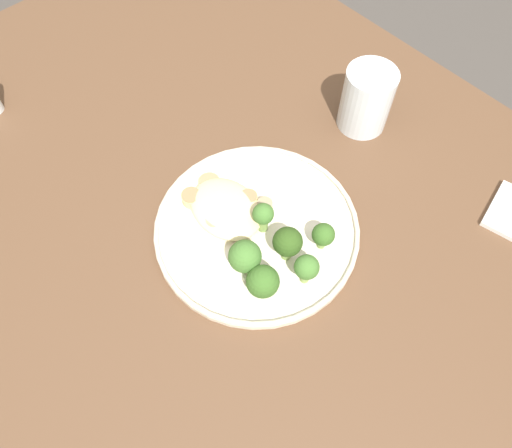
{
  "coord_description": "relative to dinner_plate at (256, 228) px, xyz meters",
  "views": [
    {
      "loc": [
        -0.25,
        0.21,
        1.35
      ],
      "look_at": [
        0.0,
        -0.03,
        0.76
      ],
      "focal_mm": 34.21,
      "sensor_mm": 36.0,
      "label": 1
    }
  ],
  "objects": [
    {
      "name": "broccoli_floret_center_pile",
      "position": [
        -0.06,
        -0.0,
        0.04
      ],
      "size": [
        0.04,
        0.04,
        0.06
      ],
      "color": "#7A994C",
      "rests_on": "dinner_plate"
    },
    {
      "name": "seared_scallop_large_seared",
      "position": [
        0.01,
        -0.03,
        0.01
      ],
      "size": [
        0.02,
        0.02,
        0.02
      ],
      "color": "beige",
      "rests_on": "dinner_plate"
    },
    {
      "name": "wooden_dining_table",
      "position": [
        -0.0,
        0.03,
        -0.09
      ],
      "size": [
        1.4,
        1.0,
        0.74
      ],
      "color": "brown",
      "rests_on": "ground"
    },
    {
      "name": "onion_sliver_pale_crescent",
      "position": [
        -0.05,
        0.04,
        0.01
      ],
      "size": [
        0.04,
        0.02,
        0.0
      ],
      "primitive_type": "cube",
      "rotation": [
        0.0,
        0.0,
        5.76
      ],
      "color": "silver",
      "rests_on": "dinner_plate"
    },
    {
      "name": "seared_scallop_left_edge",
      "position": [
        0.04,
        0.0,
        0.01
      ],
      "size": [
        0.03,
        0.03,
        0.02
      ],
      "color": "#DBB77A",
      "rests_on": "dinner_plate"
    },
    {
      "name": "ground",
      "position": [
        -0.0,
        0.03,
        -0.75
      ],
      "size": [
        6.0,
        6.0,
        0.0
      ],
      "primitive_type": "plane",
      "color": "#47423D"
    },
    {
      "name": "broccoli_floret_right_tilted",
      "position": [
        -0.08,
        -0.05,
        0.03
      ],
      "size": [
        0.03,
        0.03,
        0.05
      ],
      "color": "#7A994C",
      "rests_on": "dinner_plate"
    },
    {
      "name": "water_glass",
      "position": [
        0.04,
        -0.27,
        0.04
      ],
      "size": [
        0.08,
        0.08,
        0.1
      ],
      "color": "silver",
      "rests_on": "wooden_dining_table"
    },
    {
      "name": "broccoli_floret_small_sprig",
      "position": [
        -0.1,
        0.01,
        0.04
      ],
      "size": [
        0.03,
        0.03,
        0.05
      ],
      "color": "#89A356",
      "rests_on": "dinner_plate"
    },
    {
      "name": "seared_scallop_tilted_round",
      "position": [
        0.1,
        0.0,
        0.01
      ],
      "size": [
        0.03,
        0.03,
        0.01
      ],
      "color": "#E5C689",
      "rests_on": "dinner_plate"
    },
    {
      "name": "broccoli_floret_near_rim",
      "position": [
        -0.01,
        -0.01,
        0.04
      ],
      "size": [
        0.03,
        0.03,
        0.05
      ],
      "color": "#7A994C",
      "rests_on": "dinner_plate"
    },
    {
      "name": "seared_scallop_tiny_bay",
      "position": [
        0.04,
        0.04,
        0.01
      ],
      "size": [
        0.03,
        0.03,
        0.02
      ],
      "color": "beige",
      "rests_on": "dinner_plate"
    },
    {
      "name": "broccoli_floret_left_leaning",
      "position": [
        -0.04,
        0.05,
        0.04
      ],
      "size": [
        0.04,
        0.04,
        0.06
      ],
      "color": "#7A994C",
      "rests_on": "dinner_plate"
    },
    {
      "name": "noodle_bed",
      "position": [
        0.05,
        0.02,
        0.01
      ],
      "size": [
        0.12,
        0.09,
        0.03
      ],
      "color": "beige",
      "rests_on": "dinner_plate"
    },
    {
      "name": "dinner_plate",
      "position": [
        0.0,
        0.0,
        0.0
      ],
      "size": [
        0.29,
        0.29,
        0.02
      ],
      "color": "beige",
      "rests_on": "wooden_dining_table"
    },
    {
      "name": "seared_scallop_center_golden",
      "position": [
        0.07,
        0.01,
        0.01
      ],
      "size": [
        0.02,
        0.02,
        0.01
      ],
      "color": "#E5C689",
      "rests_on": "dinner_plate"
    },
    {
      "name": "seared_scallop_rear_pale",
      "position": [
        0.04,
        -0.02,
        0.01
      ],
      "size": [
        0.03,
        0.03,
        0.02
      ],
      "color": "#DBB77A",
      "rests_on": "dinner_plate"
    },
    {
      "name": "onion_sliver_short_strip",
      "position": [
        -0.03,
        0.06,
        0.01
      ],
      "size": [
        0.04,
        0.01,
        0.0
      ],
      "primitive_type": "cube",
      "rotation": [
        0.0,
        0.0,
        2.97
      ],
      "color": "silver",
      "rests_on": "dinner_plate"
    },
    {
      "name": "seared_scallop_half_hidden",
      "position": [
        0.09,
        0.04,
        0.01
      ],
      "size": [
        0.03,
        0.03,
        0.02
      ],
      "color": "#DBB77A",
      "rests_on": "dinner_plate"
    },
    {
      "name": "broccoli_floret_front_edge",
      "position": [
        -0.08,
        0.06,
        0.03
      ],
      "size": [
        0.04,
        0.04,
        0.05
      ],
      "color": "#7A994C",
      "rests_on": "dinner_plate"
    }
  ]
}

